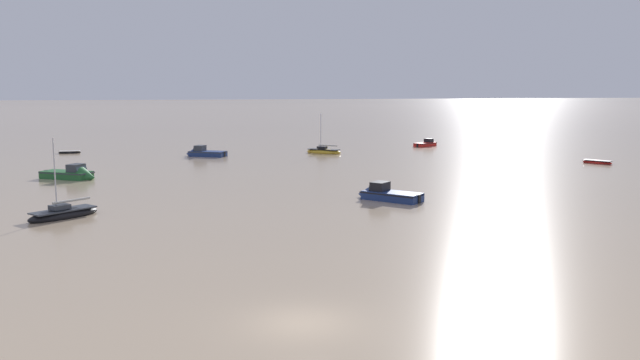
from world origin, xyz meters
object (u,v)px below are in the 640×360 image
(motorboat_moored_0, at_px, (383,195))
(motorboat_moored_4, at_px, (428,144))
(sailboat_moored_0, at_px, (63,214))
(motorboat_moored_2, at_px, (74,176))
(sailboat_moored_1, at_px, (324,151))
(motorboat_moored_5, at_px, (202,154))
(rowboat_moored_2, at_px, (70,152))
(rowboat_moored_4, at_px, (597,162))

(motorboat_moored_0, xyz_separation_m, motorboat_moored_4, (19.98, 45.15, -0.07))
(sailboat_moored_0, xyz_separation_m, motorboat_moored_2, (-2.95, 20.41, 0.09))
(motorboat_moored_0, height_order, motorboat_moored_4, motorboat_moored_0)
(sailboat_moored_0, xyz_separation_m, motorboat_moored_4, (44.85, 48.39, 0.00))
(sailboat_moored_1, distance_m, motorboat_moored_5, 16.86)
(motorboat_moored_0, bearing_deg, sailboat_moored_1, -47.61)
(sailboat_moored_1, height_order, rowboat_moored_2, sailboat_moored_1)
(sailboat_moored_1, height_order, motorboat_moored_5, sailboat_moored_1)
(sailboat_moored_0, relative_size, motorboat_moored_5, 1.02)
(rowboat_moored_4, bearing_deg, rowboat_moored_2, -147.02)
(sailboat_moored_0, distance_m, rowboat_moored_4, 61.95)
(sailboat_moored_1, relative_size, rowboat_moored_2, 1.88)
(rowboat_moored_2, relative_size, motorboat_moored_5, 0.52)
(motorboat_moored_5, bearing_deg, sailboat_moored_1, -149.89)
(motorboat_moored_0, height_order, motorboat_moored_2, motorboat_moored_2)
(sailboat_moored_1, bearing_deg, motorboat_moored_0, 124.03)
(rowboat_moored_2, relative_size, motorboat_moored_2, 0.49)
(sailboat_moored_1, relative_size, motorboat_moored_4, 1.24)
(rowboat_moored_2, bearing_deg, sailboat_moored_0, 93.62)
(rowboat_moored_4, bearing_deg, motorboat_moored_5, -146.54)
(rowboat_moored_4, bearing_deg, sailboat_moored_0, -105.23)
(rowboat_moored_2, distance_m, motorboat_moored_2, 27.13)
(motorboat_moored_4, bearing_deg, motorboat_moored_0, -148.22)
(motorboat_moored_5, bearing_deg, sailboat_moored_0, 103.44)
(sailboat_moored_0, distance_m, rowboat_moored_2, 47.74)
(rowboat_moored_4, bearing_deg, sailboat_moored_1, -156.89)
(sailboat_moored_0, bearing_deg, rowboat_moored_4, 159.49)
(sailboat_moored_1, distance_m, rowboat_moored_2, 35.73)
(rowboat_moored_2, bearing_deg, motorboat_moored_5, 152.24)
(rowboat_moored_4, distance_m, motorboat_moored_5, 50.52)
(motorboat_moored_0, height_order, sailboat_moored_0, sailboat_moored_0)
(rowboat_moored_4, distance_m, motorboat_moored_4, 28.45)
(sailboat_moored_0, xyz_separation_m, rowboat_moored_4, (57.55, 22.93, -0.11))
(motorboat_moored_0, height_order, sailboat_moored_1, sailboat_moored_1)
(rowboat_moored_2, xyz_separation_m, motorboat_moored_5, (18.31, -7.14, 0.20))
(motorboat_moored_0, xyz_separation_m, motorboat_moored_2, (-27.82, 17.17, 0.02))
(motorboat_moored_2, xyz_separation_m, motorboat_moored_5, (12.90, 19.45, -0.02))
(motorboat_moored_2, bearing_deg, rowboat_moored_2, 130.63)
(motorboat_moored_0, xyz_separation_m, motorboat_moored_5, (-14.92, 36.62, -0.01))
(rowboat_moored_2, relative_size, motorboat_moored_4, 0.66)
(rowboat_moored_4, relative_size, motorboat_moored_5, 0.59)
(sailboat_moored_0, height_order, motorboat_moored_5, sailboat_moored_0)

